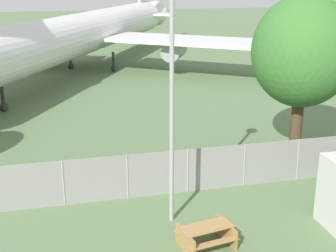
# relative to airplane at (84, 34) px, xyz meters

# --- Properties ---
(perimeter_fence) EXTENTS (56.07, 0.07, 1.93)m
(perimeter_fence) POSITION_rel_airplane_xyz_m (2.19, -26.63, -2.66)
(perimeter_fence) COLOR gray
(perimeter_fence) RESTS_ON ground
(airplane) EXTENTS (37.21, 43.99, 11.09)m
(airplane) POSITION_rel_airplane_xyz_m (0.00, 0.00, 0.00)
(airplane) COLOR white
(airplane) RESTS_ON ground
(picnic_bench_near_cabin) EXTENTS (1.98, 1.69, 0.76)m
(picnic_bench_near_cabin) POSITION_rel_airplane_xyz_m (1.62, -30.80, -3.15)
(picnic_bench_near_cabin) COLOR #A37A47
(picnic_bench_near_cabin) RESTS_ON ground
(tree_left_of_cabin) EXTENTS (4.82, 4.82, 8.00)m
(tree_left_of_cabin) POSITION_rel_airplane_xyz_m (8.48, -24.15, 1.69)
(tree_left_of_cabin) COLOR #4C3823
(tree_left_of_cabin) RESTS_ON ground
(light_mast) EXTENTS (0.44, 0.44, 9.22)m
(light_mast) POSITION_rel_airplane_xyz_m (0.93, -28.80, 1.89)
(light_mast) COLOR #99999E
(light_mast) RESTS_ON ground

